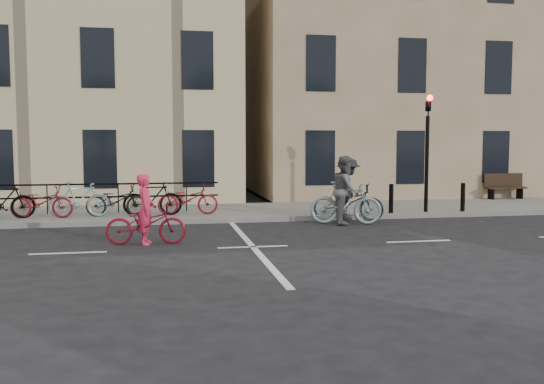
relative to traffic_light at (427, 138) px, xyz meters
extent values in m
plane|color=black|center=(-6.20, -4.34, -2.45)|extent=(120.00, 120.00, 0.00)
cube|color=slate|center=(-10.20, 1.66, -2.38)|extent=(46.00, 4.00, 0.15)
cube|color=#967D5A|center=(2.80, 8.66, 3.70)|extent=(14.00, 10.00, 12.00)
cylinder|color=black|center=(0.00, 0.01, -0.80)|extent=(0.12, 0.12, 3.00)
imported|color=black|center=(0.00, 0.01, 1.15)|extent=(0.15, 0.18, 0.90)
sphere|color=#FF0C05|center=(0.00, -0.11, 1.25)|extent=(0.18, 0.18, 0.18)
cylinder|color=black|center=(-1.20, -0.09, -1.85)|extent=(0.14, 0.14, 0.90)
cylinder|color=black|center=(1.20, -0.09, -1.85)|extent=(0.14, 0.14, 0.90)
cube|color=black|center=(4.20, 3.31, -2.10)|extent=(0.06, 0.38, 0.40)
cube|color=black|center=(5.40, 3.31, -2.10)|extent=(0.06, 0.38, 0.40)
cube|color=black|center=(4.80, 3.31, -1.87)|extent=(1.60, 0.40, 0.06)
cube|color=black|center=(4.80, 3.49, -1.58)|extent=(1.60, 0.06, 0.50)
cube|color=black|center=(-10.55, 1.56, -1.83)|extent=(8.30, 0.04, 0.95)
imported|color=black|center=(-12.65, 0.66, -1.78)|extent=(1.75, 0.49, 1.05)
imported|color=maroon|center=(-11.60, 0.66, -1.83)|extent=(1.80, 0.63, 0.95)
imported|color=#7C9DA3|center=(-10.55, 0.66, -1.78)|extent=(1.75, 0.49, 1.05)
imported|color=black|center=(-9.50, 0.66, -1.83)|extent=(1.80, 0.63, 0.95)
imported|color=black|center=(-8.45, 0.66, -1.78)|extent=(1.75, 0.49, 1.05)
imported|color=maroon|center=(-7.40, 0.66, -1.83)|extent=(1.80, 0.63, 0.95)
imported|color=maroon|center=(-8.57, -3.50, -1.97)|extent=(1.89, 0.80, 0.97)
imported|color=#E92950|center=(-8.57, -3.50, -1.64)|extent=(0.44, 0.63, 1.64)
imported|color=#7C9DA3|center=(-3.01, -1.18, -1.84)|extent=(2.11, 1.18, 1.22)
imported|color=#56565A|center=(-3.01, -1.18, -1.47)|extent=(1.01, 1.14, 1.97)
imported|color=black|center=(-2.70, -0.44, -1.90)|extent=(2.22, 1.56, 1.11)
imported|color=black|center=(-2.70, -0.44, -1.51)|extent=(1.15, 1.39, 1.88)
camera|label=1|loc=(-8.29, -17.69, -0.02)|focal=40.00mm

